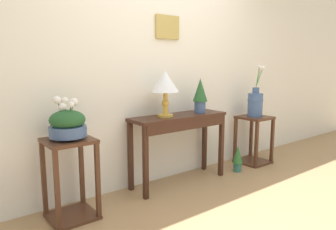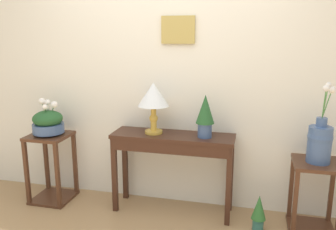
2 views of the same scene
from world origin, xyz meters
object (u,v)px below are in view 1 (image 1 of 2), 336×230
object	(u,v)px
table_lamp	(165,84)
potted_plant_floor	(238,157)
flower_vase_tall_right	(255,102)
potted_plant_on_console	(200,94)
console_table	(180,127)
planter_bowl_wide_left	(67,123)
pedestal_stand_right	(254,140)
pedestal_stand_left	(70,179)

from	to	relation	value
table_lamp	potted_plant_floor	size ratio (longest dim) A/B	1.44
table_lamp	potted_plant_floor	distance (m)	1.35
flower_vase_tall_right	potted_plant_on_console	bearing A→B (deg)	177.22
console_table	planter_bowl_wide_left	bearing A→B (deg)	-177.97
table_lamp	pedestal_stand_right	size ratio (longest dim) A/B	0.75
console_table	planter_bowl_wide_left	world-z (taller)	planter_bowl_wide_left
potted_plant_on_console	planter_bowl_wide_left	bearing A→B (deg)	-178.22
pedestal_stand_left	console_table	bearing A→B (deg)	2.07
potted_plant_on_console	planter_bowl_wide_left	world-z (taller)	potted_plant_on_console
table_lamp	flower_vase_tall_right	distance (m)	1.44
console_table	potted_plant_floor	bearing A→B (deg)	-10.54
pedestal_stand_right	flower_vase_tall_right	bearing A→B (deg)	-68.32
console_table	potted_plant_on_console	xyz separation A→B (m)	(0.29, 0.00, 0.34)
potted_plant_on_console	potted_plant_floor	bearing A→B (deg)	-16.85
potted_plant_on_console	pedestal_stand_right	distance (m)	1.15
console_table	potted_plant_on_console	distance (m)	0.45
pedestal_stand_left	flower_vase_tall_right	size ratio (longest dim) A/B	1.04
table_lamp	pedestal_stand_left	size ratio (longest dim) A/B	0.68
table_lamp	potted_plant_on_console	size ratio (longest dim) A/B	1.23
console_table	pedestal_stand_right	bearing A→B (deg)	-1.90
pedestal_stand_left	potted_plant_floor	distance (m)	2.03
console_table	potted_plant_floor	distance (m)	0.92
console_table	flower_vase_tall_right	world-z (taller)	flower_vase_tall_right
potted_plant_floor	pedestal_stand_left	bearing A→B (deg)	177.10
pedestal_stand_right	potted_plant_floor	xyz separation A→B (m)	(-0.44, -0.11, -0.13)
potted_plant_on_console	planter_bowl_wide_left	xyz separation A→B (m)	(-1.53, -0.05, -0.15)
console_table	pedestal_stand_right	size ratio (longest dim) A/B	1.79
pedestal_stand_right	console_table	bearing A→B (deg)	178.10
planter_bowl_wide_left	pedestal_stand_right	distance (m)	2.52
potted_plant_on_console	flower_vase_tall_right	xyz separation A→B (m)	(0.94, -0.05, -0.15)
table_lamp	planter_bowl_wide_left	bearing A→B (deg)	-176.47
potted_plant_on_console	pedestal_stand_right	world-z (taller)	potted_plant_on_console
potted_plant_on_console	potted_plant_floor	size ratio (longest dim) A/B	1.17
flower_vase_tall_right	pedestal_stand_left	bearing A→B (deg)	-179.94
pedestal_stand_left	planter_bowl_wide_left	world-z (taller)	planter_bowl_wide_left
console_table	potted_plant_on_console	bearing A→B (deg)	0.73
potted_plant_floor	pedestal_stand_right	bearing A→B (deg)	13.51
potted_plant_on_console	pedestal_stand_right	bearing A→B (deg)	-2.71
planter_bowl_wide_left	pedestal_stand_right	bearing A→B (deg)	0.07
console_table	flower_vase_tall_right	distance (m)	1.25
console_table	planter_bowl_wide_left	xyz separation A→B (m)	(-1.23, -0.04, 0.19)
pedestal_stand_right	pedestal_stand_left	bearing A→B (deg)	-179.91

